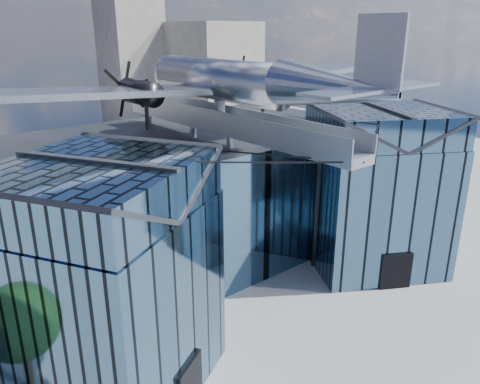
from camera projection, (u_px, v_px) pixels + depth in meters
ground_plane at (260, 304)px, 30.52m from camera, size 120.00×120.00×0.00m
museum at (205, 200)px, 32.89m from camera, size 32.88×24.50×17.60m
bg_towers at (24, 81)px, 64.64m from camera, size 77.00×24.50×26.00m
tree_plaza_e at (449, 164)px, 49.16m from camera, size 3.65×3.65×5.10m
tree_side_e at (447, 167)px, 47.16m from camera, size 4.13×4.13×5.49m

